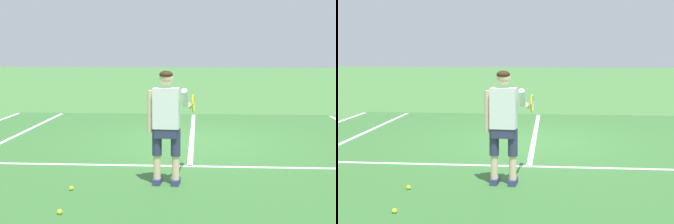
# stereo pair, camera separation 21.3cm
# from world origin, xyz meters

# --- Properties ---
(ground_plane) EXTENTS (80.00, 80.00, 0.00)m
(ground_plane) POSITION_xyz_m (0.00, 0.00, 0.00)
(ground_plane) COLOR #477F3D
(court_inner_surface) EXTENTS (10.98, 10.52, 0.00)m
(court_inner_surface) POSITION_xyz_m (0.00, -0.89, 0.00)
(court_inner_surface) COLOR #387033
(court_inner_surface) RESTS_ON ground
(line_service) EXTENTS (8.23, 0.10, 0.01)m
(line_service) POSITION_xyz_m (0.00, -2.23, 0.00)
(line_service) COLOR white
(line_service) RESTS_ON ground
(line_centre_service) EXTENTS (0.10, 6.40, 0.01)m
(line_centre_service) POSITION_xyz_m (0.00, 0.97, 0.00)
(line_centre_service) COLOR white
(line_centre_service) RESTS_ON ground
(tennis_player) EXTENTS (0.70, 1.10, 1.71)m
(tennis_player) POSITION_xyz_m (-0.32, -3.34, 0.99)
(tennis_player) COLOR navy
(tennis_player) RESTS_ON ground
(tennis_ball_near_feet) EXTENTS (0.07, 0.07, 0.07)m
(tennis_ball_near_feet) POSITION_xyz_m (-1.68, -3.74, 0.03)
(tennis_ball_near_feet) COLOR #CCE02D
(tennis_ball_near_feet) RESTS_ON ground
(tennis_ball_by_baseline) EXTENTS (0.07, 0.07, 0.07)m
(tennis_ball_by_baseline) POSITION_xyz_m (-1.56, -4.73, 0.03)
(tennis_ball_by_baseline) COLOR #CCE02D
(tennis_ball_by_baseline) RESTS_ON ground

